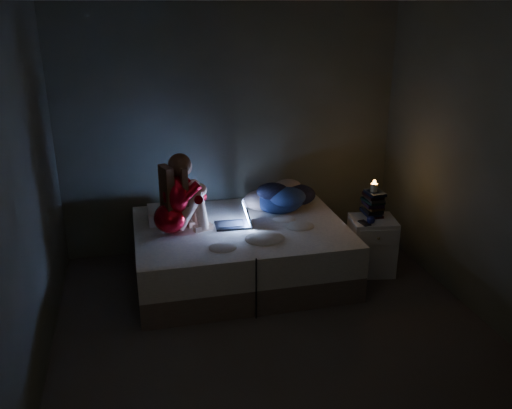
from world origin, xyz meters
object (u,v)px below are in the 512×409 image
object	(u,v)px
woman	(169,196)
candle	(374,186)
nightstand	(371,245)
phone	(367,224)
laptop	(232,214)
bed	(241,252)

from	to	relation	value
woman	candle	size ratio (longest dim) A/B	9.57
woman	nightstand	distance (m)	2.09
woman	phone	xyz separation A→B (m)	(1.86, -0.24, -0.36)
woman	laptop	distance (m)	0.65
laptop	nightstand	world-z (taller)	laptop
laptop	phone	bearing A→B (deg)	-10.74
woman	nightstand	bearing A→B (deg)	-21.99
bed	laptop	bearing A→B (deg)	171.53
laptop	nightstand	xyz separation A→B (m)	(1.39, -0.20, -0.39)
nightstand	bed	bearing A→B (deg)	-178.36
laptop	candle	xyz separation A→B (m)	(1.41, -0.11, 0.21)
bed	phone	bearing A→B (deg)	-13.91
laptop	phone	world-z (taller)	laptop
woman	laptop	size ratio (longest dim) A/B	2.24
bed	candle	size ratio (longest dim) A/B	25.24
nightstand	candle	bearing A→B (deg)	87.48
laptop	candle	bearing A→B (deg)	-1.56
bed	candle	world-z (taller)	candle
bed	phone	world-z (taller)	phone
bed	woman	distance (m)	0.94
phone	woman	bearing A→B (deg)	155.34
laptop	phone	distance (m)	1.31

